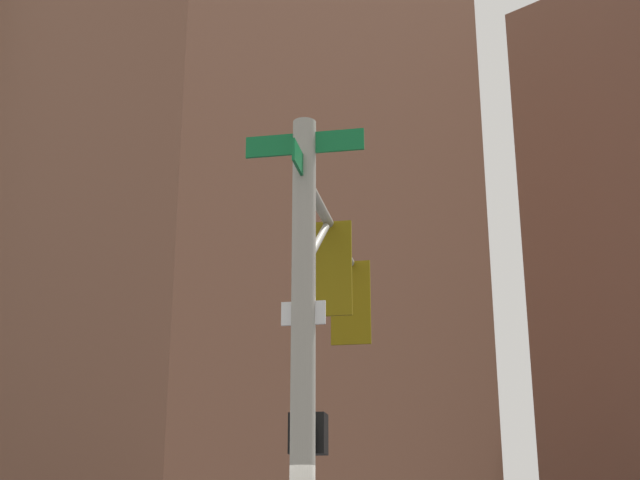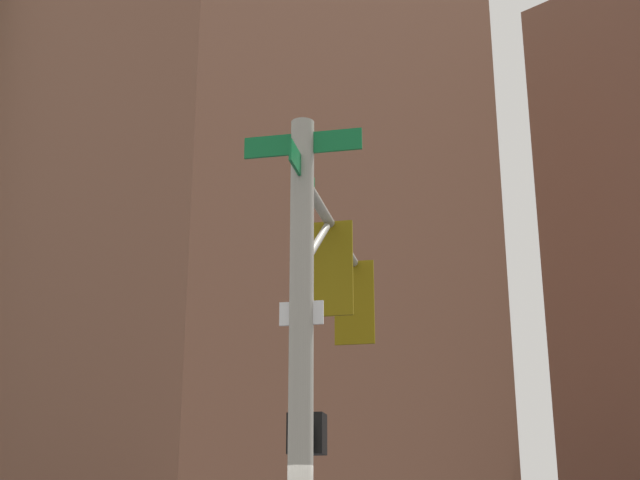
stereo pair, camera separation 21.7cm
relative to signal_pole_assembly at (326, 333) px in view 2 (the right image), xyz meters
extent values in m
cylinder|color=#9E998C|center=(-0.63, 1.04, -1.00)|extent=(0.25, 0.25, 6.09)
cylinder|color=#9E998C|center=(0.50, -0.83, 1.40)|extent=(2.36, 3.79, 0.12)
cylinder|color=#9E998C|center=(-0.22, 0.36, 0.95)|extent=(0.61, 0.93, 0.75)
cube|color=#0F6B33|center=(-0.63, 1.04, 1.80)|extent=(1.11, 0.69, 0.24)
cube|color=#0F6B33|center=(-0.63, 1.04, 1.50)|extent=(0.59, 0.95, 0.24)
cube|color=white|center=(-0.63, 1.04, -0.06)|extent=(0.40, 0.26, 0.24)
cube|color=gold|center=(0.24, -0.40, 0.84)|extent=(0.47, 0.47, 1.00)
cube|color=#7D640C|center=(0.14, -0.24, 0.84)|extent=(0.49, 0.32, 1.16)
sphere|color=red|center=(0.35, -0.57, 1.14)|extent=(0.20, 0.20, 0.20)
cylinder|color=gold|center=(0.38, -0.63, 1.23)|extent=(0.22, 0.15, 0.23)
sphere|color=#4C330A|center=(0.35, -0.57, 0.84)|extent=(0.20, 0.20, 0.20)
cylinder|color=gold|center=(0.38, -0.63, 0.93)|extent=(0.22, 0.15, 0.23)
sphere|color=#0A3819|center=(0.35, -0.57, 0.54)|extent=(0.20, 0.20, 0.20)
cylinder|color=gold|center=(0.38, -0.63, 0.63)|extent=(0.22, 0.15, 0.23)
cube|color=gold|center=(1.11, -1.83, 0.84)|extent=(0.47, 0.47, 1.00)
cube|color=#7D640C|center=(1.01, -1.67, 0.84)|extent=(0.49, 0.32, 1.16)
sphere|color=#470A07|center=(1.21, -2.01, 1.14)|extent=(0.20, 0.20, 0.20)
cylinder|color=gold|center=(1.25, -2.06, 1.23)|extent=(0.22, 0.15, 0.23)
sphere|color=#F29E0C|center=(1.21, -2.01, 0.84)|extent=(0.20, 0.20, 0.20)
cylinder|color=gold|center=(1.25, -2.06, 0.93)|extent=(0.22, 0.15, 0.23)
sphere|color=#0A3819|center=(1.21, -2.01, 0.54)|extent=(0.20, 0.20, 0.20)
cylinder|color=gold|center=(1.25, -2.06, 0.63)|extent=(0.22, 0.15, 0.23)
cube|color=black|center=(-0.48, 0.80, -1.22)|extent=(0.44, 0.40, 0.40)
cube|color=#EA5914|center=(-0.41, 0.69, -1.22)|extent=(0.23, 0.15, 0.28)
cube|color=brown|center=(31.76, -22.99, 18.29)|extent=(27.75, 21.79, 44.65)
cube|color=brown|center=(28.59, -23.43, 15.80)|extent=(17.63, 17.34, 39.68)
camera|label=1|loc=(-6.61, 7.48, -2.18)|focal=50.70mm
camera|label=2|loc=(-6.77, 7.34, -2.18)|focal=50.70mm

